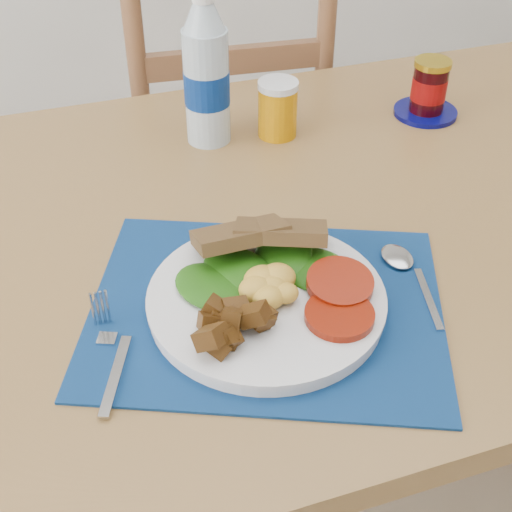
{
  "coord_description": "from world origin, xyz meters",
  "views": [
    {
      "loc": [
        -0.46,
        -0.59,
        1.36
      ],
      "look_at": [
        -0.24,
        0.06,
        0.8
      ],
      "focal_mm": 50.0,
      "sensor_mm": 36.0,
      "label": 1
    }
  ],
  "objects_px": {
    "water_bottle": "(206,77)",
    "juice_glass": "(278,110)",
    "jam_on_saucer": "(429,91)",
    "chair_far": "(224,104)",
    "breakfast_plate": "(263,298)"
  },
  "relations": [
    {
      "from": "breakfast_plate",
      "to": "juice_glass",
      "type": "distance_m",
      "value": 0.45
    },
    {
      "from": "chair_far",
      "to": "breakfast_plate",
      "type": "distance_m",
      "value": 0.87
    },
    {
      "from": "jam_on_saucer",
      "to": "juice_glass",
      "type": "bearing_deg",
      "value": 176.93
    },
    {
      "from": "water_bottle",
      "to": "juice_glass",
      "type": "relative_size",
      "value": 2.77
    },
    {
      "from": "juice_glass",
      "to": "water_bottle",
      "type": "bearing_deg",
      "value": 169.16
    },
    {
      "from": "chair_far",
      "to": "breakfast_plate",
      "type": "relative_size",
      "value": 4.15
    },
    {
      "from": "water_bottle",
      "to": "chair_far",
      "type": "bearing_deg",
      "value": 70.57
    },
    {
      "from": "juice_glass",
      "to": "jam_on_saucer",
      "type": "relative_size",
      "value": 0.81
    },
    {
      "from": "juice_glass",
      "to": "breakfast_plate",
      "type": "bearing_deg",
      "value": -112.07
    },
    {
      "from": "breakfast_plate",
      "to": "jam_on_saucer",
      "type": "xyz_separation_m",
      "value": [
        0.45,
        0.4,
        0.02
      ]
    },
    {
      "from": "water_bottle",
      "to": "jam_on_saucer",
      "type": "distance_m",
      "value": 0.4
    },
    {
      "from": "water_bottle",
      "to": "breakfast_plate",
      "type": "bearing_deg",
      "value": -96.85
    },
    {
      "from": "breakfast_plate",
      "to": "chair_far",
      "type": "bearing_deg",
      "value": 84.79
    },
    {
      "from": "breakfast_plate",
      "to": "juice_glass",
      "type": "xyz_separation_m",
      "value": [
        0.17,
        0.41,
        0.02
      ]
    },
    {
      "from": "chair_far",
      "to": "water_bottle",
      "type": "distance_m",
      "value": 0.49
    }
  ]
}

